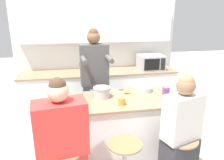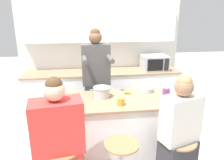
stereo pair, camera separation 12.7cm
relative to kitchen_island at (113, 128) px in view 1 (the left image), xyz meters
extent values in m
plane|color=#B2ADA3|center=(0.00, 0.00, -0.45)|extent=(16.00, 16.00, 0.00)
cube|color=silver|center=(0.00, 1.76, 0.90)|extent=(3.25, 0.06, 2.70)
cube|color=white|center=(0.00, 1.65, 1.37)|extent=(2.99, 0.16, 0.75)
cube|color=white|center=(0.00, 1.42, -0.01)|extent=(2.99, 0.59, 0.88)
cube|color=#937556|center=(0.00, 1.42, 0.44)|extent=(3.02, 0.62, 0.03)
cube|color=black|center=(0.00, 0.00, -0.42)|extent=(1.49, 0.65, 0.06)
cube|color=white|center=(0.00, 0.00, 0.01)|extent=(1.57, 0.73, 0.80)
cube|color=#937556|center=(0.00, 0.00, 0.43)|extent=(1.61, 0.77, 0.03)
cylinder|color=#997047|center=(-0.64, -0.70, 0.19)|extent=(0.38, 0.38, 0.02)
cylinder|color=#997047|center=(0.00, -0.69, 0.19)|extent=(0.38, 0.38, 0.02)
cylinder|color=#997047|center=(0.64, -0.71, 0.19)|extent=(0.38, 0.38, 0.02)
cube|color=#383842|center=(-0.17, 0.67, 0.00)|extent=(0.38, 0.23, 0.90)
cube|color=#4C4C4C|center=(-0.17, 0.67, 0.77)|extent=(0.45, 0.23, 0.65)
cylinder|color=#4C4C4C|center=(-0.35, 0.38, 0.92)|extent=(0.08, 0.36, 0.07)
cylinder|color=#4C4C4C|center=(0.02, 0.39, 0.92)|extent=(0.08, 0.36, 0.07)
sphere|color=brown|center=(-0.17, 0.67, 1.20)|extent=(0.21, 0.21, 0.20)
sphere|color=#513823|center=(-0.17, 0.67, 1.25)|extent=(0.16, 0.16, 0.16)
cube|color=red|center=(-0.66, -0.70, 0.48)|extent=(0.55, 0.36, 0.54)
sphere|color=#DBB293|center=(-0.66, -0.70, 0.85)|extent=(0.23, 0.23, 0.21)
sphere|color=#513823|center=(-0.66, -0.70, 0.91)|extent=(0.19, 0.19, 0.16)
cube|color=silver|center=(0.64, -0.70, 0.47)|extent=(0.48, 0.34, 0.52)
sphere|color=#936B4C|center=(0.64, -0.70, 0.83)|extent=(0.25, 0.25, 0.20)
sphere|color=#A37F51|center=(0.64, -0.70, 0.88)|extent=(0.20, 0.20, 0.16)
cylinder|color=#B7BABC|center=(-0.14, 0.11, 0.51)|extent=(0.22, 0.22, 0.14)
cylinder|color=#B7BABC|center=(-0.14, 0.11, 0.58)|extent=(0.24, 0.24, 0.01)
cylinder|color=#B7BABC|center=(-0.27, 0.11, 0.55)|extent=(0.05, 0.01, 0.01)
cylinder|color=#B7BABC|center=(0.00, 0.11, 0.55)|extent=(0.05, 0.01, 0.01)
cylinder|color=#B7BABC|center=(0.53, 0.23, 0.48)|extent=(0.21, 0.21, 0.07)
cylinder|color=orange|center=(0.07, -0.20, 0.49)|extent=(0.09, 0.09, 0.09)
torus|color=orange|center=(0.13, -0.20, 0.49)|extent=(0.04, 0.01, 0.04)
ellipsoid|color=yellow|center=(0.24, 0.17, 0.46)|extent=(0.10, 0.04, 0.04)
ellipsoid|color=yellow|center=(0.22, 0.20, 0.46)|extent=(0.08, 0.09, 0.04)
ellipsoid|color=yellow|center=(0.27, 0.20, 0.46)|extent=(0.09, 0.09, 0.04)
cube|color=#7A428E|center=(0.68, -0.15, 0.53)|extent=(0.07, 0.07, 0.18)
cylinder|color=white|center=(0.68, -0.15, 0.63)|extent=(0.03, 0.03, 0.02)
cube|color=#B2B5B7|center=(1.03, 1.39, 0.60)|extent=(0.49, 0.39, 0.29)
cube|color=black|center=(0.99, 1.19, 0.60)|extent=(0.31, 0.01, 0.22)
cube|color=black|center=(1.21, 1.19, 0.60)|extent=(0.09, 0.01, 0.23)
cylinder|color=#A86042|center=(-0.30, 1.42, 0.50)|extent=(0.14, 0.14, 0.09)
sphere|color=#387538|center=(-0.30, 1.42, 0.62)|extent=(0.19, 0.19, 0.19)
camera|label=1|loc=(-0.51, -2.68, 1.56)|focal=35.00mm
camera|label=2|loc=(-0.39, -2.70, 1.56)|focal=35.00mm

